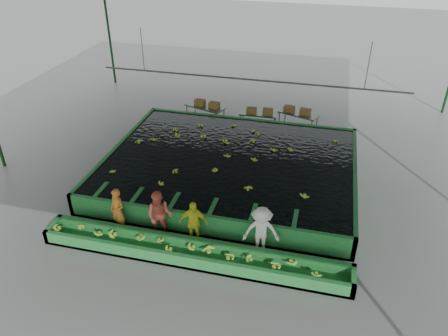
% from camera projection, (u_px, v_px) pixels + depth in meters
% --- Properties ---
extents(ground, '(80.00, 80.00, 0.00)m').
position_uv_depth(ground, '(221.00, 197.00, 16.91)').
color(ground, slate).
rests_on(ground, ground).
extents(shed_roof, '(20.00, 22.00, 0.04)m').
position_uv_depth(shed_roof, '(220.00, 71.00, 14.32)').
color(shed_roof, gray).
rests_on(shed_roof, shed_posts).
extents(shed_posts, '(20.00, 22.00, 5.00)m').
position_uv_depth(shed_posts, '(221.00, 139.00, 15.62)').
color(shed_posts, '#113B18').
rests_on(shed_posts, ground).
extents(flotation_tank, '(10.00, 8.00, 0.90)m').
position_uv_depth(flotation_tank, '(230.00, 167.00, 17.92)').
color(flotation_tank, '#22732F').
rests_on(flotation_tank, ground).
extents(tank_water, '(9.70, 7.70, 0.00)m').
position_uv_depth(tank_water, '(230.00, 159.00, 17.71)').
color(tank_water, black).
rests_on(tank_water, flotation_tank).
extents(sorting_trough, '(10.00, 1.00, 0.50)m').
position_uv_depth(sorting_trough, '(192.00, 253.00, 13.79)').
color(sorting_trough, '#22732F').
rests_on(sorting_trough, ground).
extents(cableway_rail, '(0.08, 0.08, 14.00)m').
position_uv_depth(cableway_rail, '(248.00, 79.00, 19.51)').
color(cableway_rail, '#59605B').
rests_on(cableway_rail, shed_roof).
extents(rail_hanger_left, '(0.04, 0.04, 2.00)m').
position_uv_depth(rail_hanger_left, '(142.00, 49.00, 20.04)').
color(rail_hanger_left, '#59605B').
rests_on(rail_hanger_left, shed_roof).
extents(rail_hanger_right, '(0.04, 0.04, 2.00)m').
position_uv_depth(rail_hanger_right, '(368.00, 66.00, 17.95)').
color(rail_hanger_right, '#59605B').
rests_on(rail_hanger_right, shed_roof).
extents(worker_a, '(0.71, 0.60, 1.65)m').
position_uv_depth(worker_a, '(118.00, 211.00, 14.76)').
color(worker_a, orange).
rests_on(worker_a, ground).
extents(worker_b, '(0.94, 0.76, 1.80)m').
position_uv_depth(worker_b, '(160.00, 215.00, 14.40)').
color(worker_b, '#D25C45').
rests_on(worker_b, ground).
extents(worker_c, '(1.02, 0.58, 1.63)m').
position_uv_depth(worker_c, '(193.00, 223.00, 14.20)').
color(worker_c, yellow).
rests_on(worker_c, ground).
extents(worker_d, '(1.26, 0.87, 1.79)m').
position_uv_depth(worker_d, '(261.00, 232.00, 13.70)').
color(worker_d, white).
rests_on(worker_d, ground).
extents(packing_table_left, '(2.18, 1.42, 0.92)m').
position_uv_depth(packing_table_left, '(205.00, 114.00, 22.43)').
color(packing_table_left, '#59605B').
rests_on(packing_table_left, ground).
extents(packing_table_mid, '(1.88, 0.80, 0.85)m').
position_uv_depth(packing_table_mid, '(258.00, 121.00, 21.85)').
color(packing_table_mid, '#59605B').
rests_on(packing_table_mid, ground).
extents(packing_table_right, '(2.09, 1.38, 0.88)m').
position_uv_depth(packing_table_right, '(298.00, 121.00, 21.77)').
color(packing_table_right, '#59605B').
rests_on(packing_table_right, ground).
extents(box_stack_left, '(1.37, 0.63, 0.29)m').
position_uv_depth(box_stack_left, '(207.00, 106.00, 22.15)').
color(box_stack_left, brown).
rests_on(box_stack_left, packing_table_left).
extents(box_stack_mid, '(1.34, 0.48, 0.28)m').
position_uv_depth(box_stack_mid, '(260.00, 114.00, 21.54)').
color(box_stack_mid, brown).
rests_on(box_stack_mid, packing_table_mid).
extents(box_stack_right, '(1.38, 0.62, 0.29)m').
position_uv_depth(box_stack_right, '(297.00, 113.00, 21.55)').
color(box_stack_right, brown).
rests_on(box_stack_right, packing_table_right).
extents(floating_bananas, '(8.33, 5.68, 0.11)m').
position_uv_depth(floating_bananas, '(234.00, 150.00, 18.38)').
color(floating_bananas, '#98C634').
rests_on(floating_bananas, tank_water).
extents(trough_bananas, '(9.32, 0.62, 0.12)m').
position_uv_depth(trough_bananas, '(192.00, 250.00, 13.71)').
color(trough_bananas, '#98C634').
rests_on(trough_bananas, sorting_trough).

